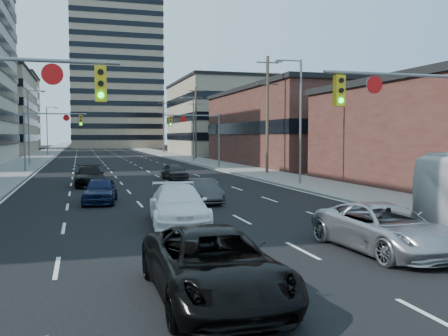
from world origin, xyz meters
TOP-DOWN VIEW (x-y plane):
  - ground at (0.00, 0.00)m, footprint 400.00×400.00m
  - road_surface at (0.00, 130.00)m, footprint 18.00×300.00m
  - sidewalk_left at (-11.50, 130.00)m, footprint 5.00×300.00m
  - sidewalk_right at (11.50, 130.00)m, footprint 5.00×300.00m
  - storefront_right_mid at (24.00, 50.00)m, footprint 20.00×30.00m
  - office_right_far at (25.00, 88.00)m, footprint 22.00×28.00m
  - apartment_tower at (6.00, 150.00)m, footprint 26.00×26.00m
  - bg_block_right at (32.00, 130.00)m, footprint 22.00×22.00m
  - signal_near_right at (7.45, 8.00)m, footprint 6.59×0.33m
  - signal_far_left at (-7.68, 45.00)m, footprint 6.09×0.33m
  - signal_far_right at (7.68, 45.00)m, footprint 6.09×0.33m
  - utility_pole_block at (12.20, 36.00)m, footprint 2.20×0.28m
  - utility_pole_midblock at (12.20, 66.00)m, footprint 2.20×0.28m
  - utility_pole_distant at (12.20, 96.00)m, footprint 2.20×0.28m
  - streetlight_left_mid at (-10.34, 55.00)m, footprint 2.03×0.22m
  - streetlight_left_far at (-10.34, 90.00)m, footprint 2.03×0.22m
  - streetlight_right_near at (10.34, 25.00)m, footprint 2.03×0.22m
  - streetlight_right_far at (10.34, 60.00)m, footprint 2.03×0.22m
  - black_pickup at (-2.02, 2.32)m, footprint 2.54×5.49m
  - white_van at (-0.97, 11.72)m, footprint 2.69×5.56m
  - silver_suv at (4.17, 5.17)m, footprint 2.74×5.45m
  - sedan_blue at (-3.75, 19.06)m, footprint 2.16×4.25m
  - sedan_grey_center at (1.51, 17.70)m, footprint 1.39×3.90m
  - sedan_black_far at (-4.11, 28.54)m, footprint 2.08×5.00m
  - sedan_grey_right at (2.67, 32.18)m, footprint 1.86×3.99m

SIDE VIEW (x-z plane):
  - ground at x=0.00m, z-range 0.00..0.00m
  - road_surface at x=0.00m, z-range 0.00..0.02m
  - sidewalk_left at x=-11.50m, z-range 0.00..0.15m
  - sidewalk_right at x=11.50m, z-range 0.00..0.15m
  - sedan_grey_center at x=1.51m, z-range 0.00..1.28m
  - sedan_grey_right at x=2.67m, z-range 0.00..1.32m
  - sedan_blue at x=-3.75m, z-range 0.00..1.39m
  - sedan_black_far at x=-4.11m, z-range 0.00..1.45m
  - silver_suv at x=4.17m, z-range 0.00..1.48m
  - black_pickup at x=-2.02m, z-range 0.00..1.53m
  - white_van at x=-0.97m, z-range 0.00..1.56m
  - signal_far_left at x=-7.68m, z-range 1.30..7.30m
  - signal_far_right at x=7.68m, z-range 1.30..7.30m
  - signal_near_right at x=7.45m, z-range 1.33..7.33m
  - storefront_right_mid at x=24.00m, z-range 0.00..9.00m
  - streetlight_left_mid at x=-10.34m, z-range 0.55..9.55m
  - streetlight_left_far at x=-10.34m, z-range 0.55..9.55m
  - streetlight_right_near at x=10.34m, z-range 0.55..9.55m
  - streetlight_right_far at x=10.34m, z-range 0.55..9.55m
  - utility_pole_block at x=12.20m, z-range 0.28..11.28m
  - utility_pole_midblock at x=12.20m, z-range 0.28..11.28m
  - utility_pole_distant at x=12.20m, z-range 0.28..11.28m
  - bg_block_right at x=32.00m, z-range 0.00..12.00m
  - office_right_far at x=25.00m, z-range 0.00..14.00m
  - apartment_tower at x=6.00m, z-range 0.00..58.00m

